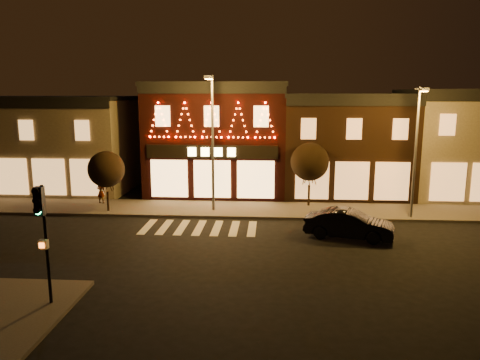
# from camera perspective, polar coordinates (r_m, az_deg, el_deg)

# --- Properties ---
(ground) EXTENTS (120.00, 120.00, 0.00)m
(ground) POSITION_cam_1_polar(r_m,az_deg,el_deg) (22.39, -6.71, -8.91)
(ground) COLOR black
(ground) RESTS_ON ground
(sidewalk_far) EXTENTS (44.00, 4.00, 0.15)m
(sidewalk_far) POSITION_cam_1_polar(r_m,az_deg,el_deg) (29.72, -0.10, -3.70)
(sidewalk_far) COLOR #47423D
(sidewalk_far) RESTS_ON ground
(building_left) EXTENTS (12.20, 8.28, 7.30)m
(building_left) POSITION_cam_1_polar(r_m,az_deg,el_deg) (38.82, -22.18, 4.31)
(building_left) COLOR #6B604C
(building_left) RESTS_ON ground
(building_pulp) EXTENTS (10.20, 8.34, 8.30)m
(building_pulp) POSITION_cam_1_polar(r_m,az_deg,el_deg) (35.07, -2.70, 5.31)
(building_pulp) COLOR black
(building_pulp) RESTS_ON ground
(building_right_a) EXTENTS (9.20, 8.28, 7.50)m
(building_right_a) POSITION_cam_1_polar(r_m,az_deg,el_deg) (35.33, 12.85, 4.44)
(building_right_a) COLOR black
(building_right_a) RESTS_ON ground
(building_right_b) EXTENTS (9.20, 8.28, 7.80)m
(building_right_b) POSITION_cam_1_polar(r_m,az_deg,el_deg) (37.78, 26.50, 4.20)
(building_right_b) COLOR #6B604C
(building_right_b) RESTS_ON ground
(traffic_signal_near) EXTENTS (0.31, 0.44, 4.30)m
(traffic_signal_near) POSITION_cam_1_polar(r_m,az_deg,el_deg) (17.10, -23.50, -4.84)
(traffic_signal_near) COLOR black
(traffic_signal_near) RESTS_ON sidewalk_near
(streetlamp_mid) EXTENTS (0.54, 1.93, 8.45)m
(streetlamp_mid) POSITION_cam_1_polar(r_m,az_deg,el_deg) (28.32, -3.50, 5.90)
(streetlamp_mid) COLOR #59595E
(streetlamp_mid) RESTS_ON sidewalk_far
(streetlamp_right) EXTENTS (0.60, 1.77, 7.73)m
(streetlamp_right) POSITION_cam_1_polar(r_m,az_deg,el_deg) (28.52, 21.24, 4.36)
(streetlamp_right) COLOR #59595E
(streetlamp_right) RESTS_ON sidewalk_far
(tree_left) EXTENTS (2.29, 2.29, 3.82)m
(tree_left) POSITION_cam_1_polar(r_m,az_deg,el_deg) (29.78, -16.40, 1.29)
(tree_left) COLOR black
(tree_left) RESTS_ON sidewalk_far
(tree_right) EXTENTS (2.51, 2.51, 4.20)m
(tree_right) POSITION_cam_1_polar(r_m,az_deg,el_deg) (30.28, 8.73, 2.27)
(tree_right) COLOR black
(tree_right) RESTS_ON sidewalk_far
(dark_sedan) EXTENTS (4.84, 2.78, 1.51)m
(dark_sedan) POSITION_cam_1_polar(r_m,az_deg,el_deg) (24.73, 13.47, -5.39)
(dark_sedan) COLOR black
(dark_sedan) RESTS_ON ground
(pedestrian) EXTENTS (0.63, 0.48, 1.55)m
(pedestrian) POSITION_cam_1_polar(r_m,az_deg,el_deg) (32.34, -17.01, -1.44)
(pedestrian) COLOR gray
(pedestrian) RESTS_ON sidewalk_far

